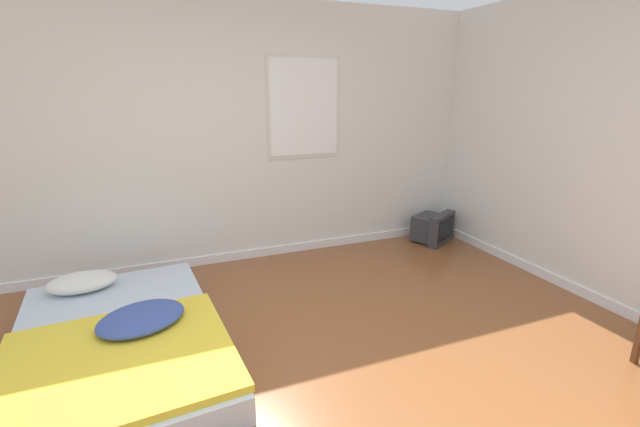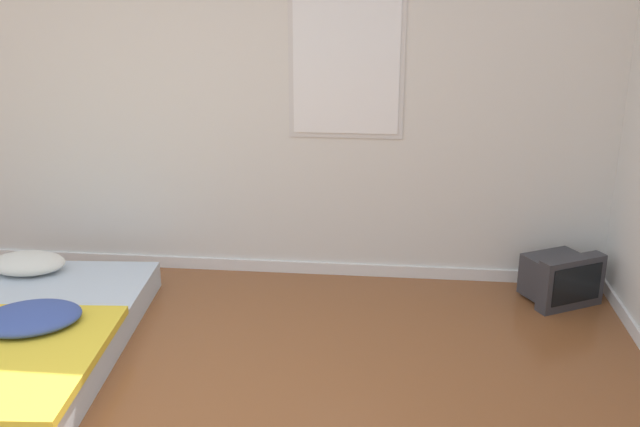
{
  "view_description": "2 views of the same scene",
  "coord_description": "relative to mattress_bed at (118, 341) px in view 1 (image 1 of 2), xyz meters",
  "views": [
    {
      "loc": [
        -0.74,
        -1.75,
        1.76
      ],
      "look_at": [
        0.63,
        1.66,
        0.69
      ],
      "focal_mm": 24.0,
      "sensor_mm": 36.0,
      "label": 1
    },
    {
      "loc": [
        1.15,
        -2.41,
        2.14
      ],
      "look_at": [
        0.74,
        1.46,
        0.84
      ],
      "focal_mm": 40.0,
      "sensor_mm": 36.0,
      "label": 2
    }
  ],
  "objects": [
    {
      "name": "ground_plane",
      "position": [
        1.06,
        -1.11,
        -0.12
      ],
      "size": [
        20.0,
        20.0,
        0.0
      ],
      "primitive_type": "plane",
      "color": "brown"
    },
    {
      "name": "wall_back",
      "position": [
        1.07,
        1.46,
        1.17
      ],
      "size": [
        7.77,
        0.08,
        2.6
      ],
      "color": "silver",
      "rests_on": "ground_plane"
    },
    {
      "name": "mattress_bed",
      "position": [
        0.0,
        0.0,
        0.0
      ],
      "size": [
        1.44,
        2.15,
        0.33
      ],
      "color": "silver",
      "rests_on": "ground_plane"
    },
    {
      "name": "crt_tv",
      "position": [
        3.38,
        1.13,
        0.05
      ],
      "size": [
        0.56,
        0.53,
        0.36
      ],
      "color": "#333338",
      "rests_on": "ground_plane"
    }
  ]
}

